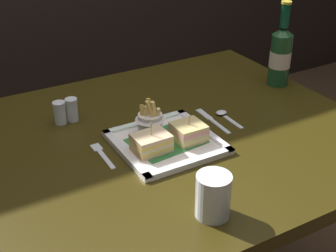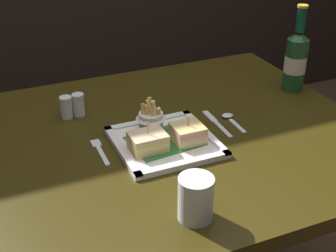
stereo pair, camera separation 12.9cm
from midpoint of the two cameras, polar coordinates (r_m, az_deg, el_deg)
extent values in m
cube|color=#30270A|center=(1.35, 3.11, -1.71)|extent=(1.11, 0.94, 0.04)
cylinder|color=#332215|center=(1.78, -17.31, -9.31)|extent=(0.07, 0.07, 0.72)
cylinder|color=#2C2814|center=(2.05, 10.05, -2.97)|extent=(0.07, 0.07, 0.72)
cube|color=white|center=(1.28, 2.50, -2.09)|extent=(0.26, 0.26, 0.01)
cube|color=#2D7134|center=(1.28, 2.50, -1.87)|extent=(0.20, 0.16, 0.00)
cube|color=white|center=(1.19, 5.01, -4.49)|extent=(0.26, 0.02, 0.01)
cube|color=white|center=(1.37, 0.34, 0.57)|extent=(0.26, 0.02, 0.01)
cube|color=white|center=(1.24, -2.54, -2.90)|extent=(0.02, 0.26, 0.01)
cube|color=white|center=(1.33, 7.20, -0.72)|extent=(0.02, 0.26, 0.01)
cube|color=#E1B180|center=(1.24, 0.59, -2.72)|extent=(0.09, 0.07, 0.01)
cube|color=#ECC252|center=(1.23, 0.60, -2.35)|extent=(0.09, 0.07, 0.01)
cube|color=#D7C18A|center=(1.23, 0.60, -1.98)|extent=(0.09, 0.07, 0.01)
cube|color=gold|center=(1.23, 0.60, -1.60)|extent=(0.09, 0.07, 0.01)
cube|color=#D8B68A|center=(1.22, 0.60, -1.22)|extent=(0.09, 0.07, 0.01)
cylinder|color=tan|center=(1.22, 0.60, -1.28)|extent=(0.00, 0.00, 0.08)
cube|color=tan|center=(1.28, 5.22, -1.69)|extent=(0.08, 0.08, 0.01)
cube|color=#E7CE79|center=(1.28, 5.24, -1.32)|extent=(0.08, 0.08, 0.01)
cube|color=#D2B678|center=(1.27, 5.26, -0.95)|extent=(0.08, 0.08, 0.01)
cube|color=#DB908A|center=(1.27, 5.28, -0.57)|extent=(0.08, 0.08, 0.01)
cube|color=tan|center=(1.26, 5.29, -0.19)|extent=(0.08, 0.08, 0.01)
cylinder|color=tan|center=(1.27, 5.28, -0.40)|extent=(0.00, 0.00, 0.07)
cylinder|color=white|center=(1.31, 0.78, 0.32)|extent=(0.07, 0.07, 0.06)
cone|color=white|center=(1.30, 0.79, 1.34)|extent=(0.08, 0.08, 0.03)
cube|color=#F2CB73|center=(1.29, 0.27, 1.34)|extent=(0.01, 0.01, 0.05)
cube|color=#E3B556|center=(1.29, -0.13, 1.44)|extent=(0.01, 0.02, 0.06)
cube|color=#E1C555|center=(1.31, 1.00, 1.84)|extent=(0.01, 0.01, 0.06)
cube|color=#F5D679|center=(1.29, 1.68, 1.37)|extent=(0.02, 0.02, 0.05)
cube|color=#E7B757|center=(1.28, 0.83, 1.66)|extent=(0.03, 0.02, 0.07)
cube|color=#F4D582|center=(1.28, 1.31, 1.57)|extent=(0.02, 0.01, 0.07)
cube|color=#E8BE57|center=(1.30, 0.55, 1.92)|extent=(0.01, 0.01, 0.07)
cylinder|color=#1A4724|center=(1.64, 17.06, 6.90)|extent=(0.07, 0.07, 0.17)
cone|color=#1D4220|center=(1.61, 17.56, 10.16)|extent=(0.07, 0.07, 0.02)
cylinder|color=#0B412A|center=(1.59, 17.83, 11.87)|extent=(0.03, 0.03, 0.08)
cylinder|color=gold|center=(1.58, 18.07, 13.33)|extent=(0.03, 0.03, 0.01)
cylinder|color=beige|center=(1.64, 17.08, 7.01)|extent=(0.07, 0.07, 0.06)
cylinder|color=silver|center=(1.01, 6.99, -8.63)|extent=(0.08, 0.08, 0.10)
cylinder|color=silver|center=(1.03, 6.89, -10.00)|extent=(0.07, 0.07, 0.04)
cube|color=silver|center=(1.24, -4.82, -3.59)|extent=(0.01, 0.10, 0.00)
cube|color=silver|center=(1.29, -5.74, -2.13)|extent=(0.02, 0.04, 0.00)
cube|color=silver|center=(1.37, 9.21, -0.44)|extent=(0.02, 0.10, 0.00)
cube|color=silver|center=(1.44, 7.55, 1.09)|extent=(0.02, 0.07, 0.00)
cube|color=silver|center=(1.40, 10.87, -0.06)|extent=(0.01, 0.09, 0.00)
ellipsoid|color=silver|center=(1.44, 9.62, 1.17)|extent=(0.03, 0.03, 0.01)
cylinder|color=silver|center=(1.43, -9.44, 1.95)|extent=(0.03, 0.03, 0.06)
cylinder|color=white|center=(1.43, -9.41, 1.54)|extent=(0.03, 0.03, 0.03)
cylinder|color=silver|center=(1.41, -9.55, 3.16)|extent=(0.04, 0.04, 0.01)
cylinder|color=silver|center=(1.43, -8.04, 2.25)|extent=(0.03, 0.03, 0.06)
cylinder|color=#34302C|center=(1.44, -8.01, 1.83)|extent=(0.03, 0.03, 0.03)
cylinder|color=silver|center=(1.42, -8.13, 3.50)|extent=(0.04, 0.04, 0.01)
camera|label=1|loc=(0.06, -87.14, 1.57)|focal=51.36mm
camera|label=2|loc=(0.06, 92.86, -1.57)|focal=51.36mm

